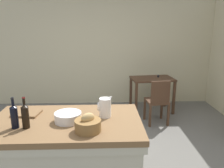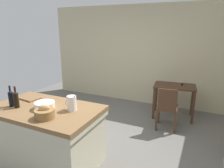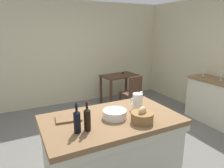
{
  "view_description": "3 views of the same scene",
  "coord_description": "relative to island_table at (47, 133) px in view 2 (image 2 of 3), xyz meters",
  "views": [
    {
      "loc": [
        -0.05,
        -2.83,
        1.89
      ],
      "look_at": [
        0.09,
        0.65,
        0.97
      ],
      "focal_mm": 36.36,
      "sensor_mm": 36.0,
      "label": 1
    },
    {
      "loc": [
        1.58,
        -2.61,
        2.01
      ],
      "look_at": [
        0.11,
        0.53,
        1.04
      ],
      "focal_mm": 32.19,
      "sensor_mm": 36.0,
      "label": 2
    },
    {
      "loc": [
        -1.44,
        -2.55,
        1.92
      ],
      "look_at": [
        0.16,
        0.63,
        0.94
      ],
      "focal_mm": 32.44,
      "sensor_mm": 36.0,
      "label": 3
    }
  ],
  "objects": [
    {
      "name": "island_table",
      "position": [
        0.0,
        0.0,
        0.0
      ],
      "size": [
        1.61,
        0.96,
        0.9
      ],
      "color": "brown",
      "rests_on": "ground"
    },
    {
      "name": "bread_basket",
      "position": [
        0.25,
        -0.26,
        0.48
      ],
      "size": [
        0.25,
        0.25,
        0.19
      ],
      "color": "olive",
      "rests_on": "island_table"
    },
    {
      "name": "writing_desk",
      "position": [
        1.47,
        2.5,
        0.15
      ],
      "size": [
        0.96,
        0.66,
        0.82
      ],
      "color": "#472D1E",
      "rests_on": "ground"
    },
    {
      "name": "wall_back",
      "position": [
        0.45,
        3.18,
        0.82
      ],
      "size": [
        5.32,
        0.12,
        2.6
      ],
      "primitive_type": "cube",
      "color": "beige",
      "rests_on": "ground"
    },
    {
      "name": "wash_bowl",
      "position": [
        0.03,
        -0.02,
        0.46
      ],
      "size": [
        0.28,
        0.28,
        0.1
      ],
      "primitive_type": "cylinder",
      "color": "white",
      "rests_on": "island_table"
    },
    {
      "name": "wicker_hamper",
      "position": [
        -1.13,
        0.02,
        -0.35
      ],
      "size": [
        0.31,
        0.31,
        0.27
      ],
      "primitive_type": "cylinder",
      "color": "olive",
      "rests_on": "ground"
    },
    {
      "name": "pitcher",
      "position": [
        0.42,
        0.09,
        0.52
      ],
      "size": [
        0.17,
        0.13,
        0.25
      ],
      "color": "white",
      "rests_on": "island_table"
    },
    {
      "name": "ground_plane",
      "position": [
        0.45,
        0.58,
        -0.48
      ],
      "size": [
        6.76,
        6.76,
        0.0
      ],
      "primitive_type": "plane",
      "color": "#66635E"
    },
    {
      "name": "cutting_board",
      "position": [
        -0.47,
        0.19,
        0.43
      ],
      "size": [
        0.32,
        0.26,
        0.02
      ],
      "primitive_type": "cube",
      "rotation": [
        0.0,
        0.0,
        -0.14
      ],
      "color": "brown",
      "rests_on": "island_table"
    },
    {
      "name": "wine_bottle_dark",
      "position": [
        -0.36,
        -0.16,
        0.54
      ],
      "size": [
        0.07,
        0.07,
        0.32
      ],
      "color": "black",
      "rests_on": "island_table"
    },
    {
      "name": "wine_bottle_amber",
      "position": [
        -0.47,
        -0.16,
        0.54
      ],
      "size": [
        0.07,
        0.07,
        0.32
      ],
      "color": "black",
      "rests_on": "island_table"
    },
    {
      "name": "wooden_chair",
      "position": [
        1.45,
        1.83,
        -0.0
      ],
      "size": [
        0.44,
        0.44,
        0.89
      ],
      "color": "#472D1E",
      "rests_on": "ground"
    }
  ]
}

